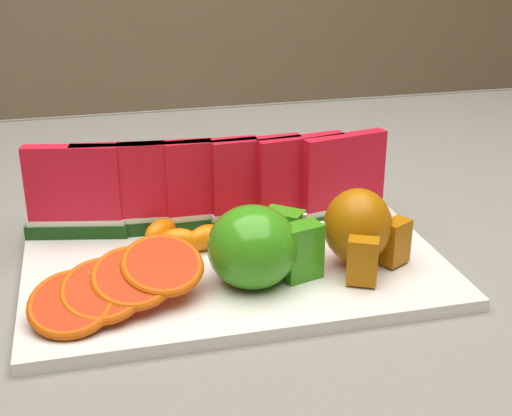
% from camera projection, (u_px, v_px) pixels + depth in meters
% --- Properties ---
extents(table, '(1.40, 0.90, 0.75)m').
position_uv_depth(table, '(179.00, 315.00, 0.82)').
color(table, '#52311C').
rests_on(table, ground).
extents(tablecloth, '(1.53, 1.03, 0.20)m').
position_uv_depth(tablecloth, '(177.00, 267.00, 0.79)').
color(tablecloth, gray).
rests_on(tablecloth, table).
extents(platter, '(0.40, 0.30, 0.01)m').
position_uv_depth(platter, '(230.00, 256.00, 0.71)').
color(platter, silver).
rests_on(platter, tablecloth).
extents(apple_cluster, '(0.12, 0.10, 0.08)m').
position_uv_depth(apple_cluster, '(260.00, 247.00, 0.65)').
color(apple_cluster, '#1E9616').
rests_on(apple_cluster, platter).
extents(pear_cluster, '(0.09, 0.09, 0.07)m').
position_uv_depth(pear_cluster, '(360.00, 229.00, 0.67)').
color(pear_cluster, '#A6861D').
rests_on(pear_cluster, platter).
extents(side_plate, '(0.22, 0.22, 0.01)m').
position_uv_depth(side_plate, '(262.00, 160.00, 0.99)').
color(side_plate, silver).
rests_on(side_plate, tablecloth).
extents(fork, '(0.09, 0.19, 0.00)m').
position_uv_depth(fork, '(67.00, 169.00, 0.96)').
color(fork, silver).
rests_on(fork, tablecloth).
extents(watermelon_row, '(0.39, 0.07, 0.10)m').
position_uv_depth(watermelon_row, '(212.00, 187.00, 0.74)').
color(watermelon_row, '#0F401A').
rests_on(watermelon_row, platter).
extents(orange_fan_front, '(0.16, 0.11, 0.05)m').
position_uv_depth(orange_fan_front, '(118.00, 284.00, 0.60)').
color(orange_fan_front, '#EF4E12').
rests_on(orange_fan_front, platter).
extents(orange_fan_back, '(0.28, 0.10, 0.04)m').
position_uv_depth(orange_fan_back, '(200.00, 188.00, 0.82)').
color(orange_fan_back, '#EF4E12').
rests_on(orange_fan_back, platter).
extents(tangerine_segments, '(0.16, 0.07, 0.03)m').
position_uv_depth(tangerine_segments, '(219.00, 235.00, 0.72)').
color(tangerine_segments, '#D76509').
rests_on(tangerine_segments, platter).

